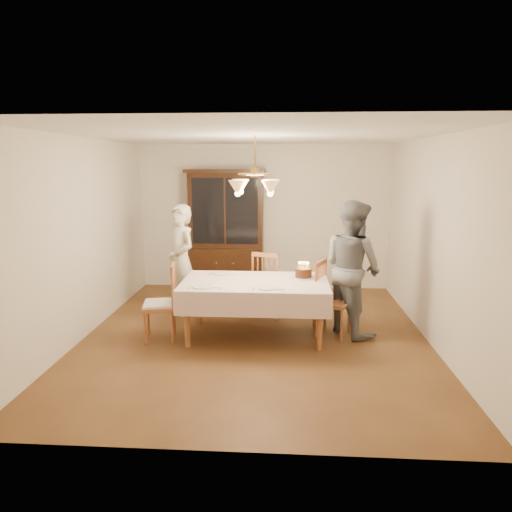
# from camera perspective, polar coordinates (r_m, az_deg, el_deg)

# --- Properties ---
(ground) EXTENTS (5.00, 5.00, 0.00)m
(ground) POSITION_cam_1_polar(r_m,az_deg,el_deg) (6.18, -0.12, -9.96)
(ground) COLOR #543118
(ground) RESTS_ON ground
(room_shell) EXTENTS (5.00, 5.00, 5.00)m
(room_shell) POSITION_cam_1_polar(r_m,az_deg,el_deg) (5.79, -0.13, 4.77)
(room_shell) COLOR white
(room_shell) RESTS_ON ground
(dining_table) EXTENTS (1.90, 1.10, 0.76)m
(dining_table) POSITION_cam_1_polar(r_m,az_deg,el_deg) (5.96, -0.12, -3.84)
(dining_table) COLOR brown
(dining_table) RESTS_ON ground
(china_hutch) EXTENTS (1.38, 0.54, 2.16)m
(china_hutch) POSITION_cam_1_polar(r_m,az_deg,el_deg) (8.15, -3.71, 2.87)
(china_hutch) COLOR black
(china_hutch) RESTS_ON ground
(chair_far_side) EXTENTS (0.55, 0.54, 1.00)m
(chair_far_side) POSITION_cam_1_polar(r_m,az_deg,el_deg) (6.83, 1.64, -3.94)
(chair_far_side) COLOR brown
(chair_far_side) RESTS_ON ground
(chair_left_end) EXTENTS (0.49, 0.51, 1.00)m
(chair_left_end) POSITION_cam_1_polar(r_m,az_deg,el_deg) (6.06, -11.92, -6.11)
(chair_left_end) COLOR brown
(chair_left_end) RESTS_ON ground
(chair_right_end) EXTENTS (0.56, 0.57, 1.00)m
(chair_right_end) POSITION_cam_1_polar(r_m,az_deg,el_deg) (6.18, 9.56, -5.77)
(chair_right_end) COLOR brown
(chair_right_end) RESTS_ON ground
(elderly_woman) EXTENTS (0.70, 0.72, 1.67)m
(elderly_woman) POSITION_cam_1_polar(r_m,az_deg,el_deg) (6.96, -9.33, -0.48)
(elderly_woman) COLOR white
(elderly_woman) RESTS_ON ground
(adult_in_grey) EXTENTS (1.05, 1.10, 1.79)m
(adult_in_grey) POSITION_cam_1_polar(r_m,az_deg,el_deg) (6.21, 11.93, -1.44)
(adult_in_grey) COLOR slate
(adult_in_grey) RESTS_ON ground
(birthday_cake) EXTENTS (0.30, 0.30, 0.22)m
(birthday_cake) POSITION_cam_1_polar(r_m,az_deg,el_deg) (6.11, 5.95, -2.18)
(birthday_cake) COLOR white
(birthday_cake) RESTS_ON dining_table
(place_setting_near_left) EXTENTS (0.41, 0.27, 0.02)m
(place_setting_near_left) POSITION_cam_1_polar(r_m,az_deg,el_deg) (5.69, -6.48, -3.80)
(place_setting_near_left) COLOR white
(place_setting_near_left) RESTS_ON dining_table
(place_setting_near_right) EXTENTS (0.38, 0.23, 0.02)m
(place_setting_near_right) POSITION_cam_1_polar(r_m,az_deg,el_deg) (5.59, 1.54, -4.00)
(place_setting_near_right) COLOR white
(place_setting_near_right) RESTS_ON dining_table
(place_setting_far_left) EXTENTS (0.38, 0.23, 0.02)m
(place_setting_far_left) POSITION_cam_1_polar(r_m,az_deg,el_deg) (6.32, -4.20, -2.20)
(place_setting_far_left) COLOR white
(place_setting_far_left) RESTS_ON dining_table
(chandelier) EXTENTS (0.62, 0.62, 0.73)m
(chandelier) POSITION_cam_1_polar(r_m,az_deg,el_deg) (5.76, -0.13, 8.68)
(chandelier) COLOR #BF8C3F
(chandelier) RESTS_ON ground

